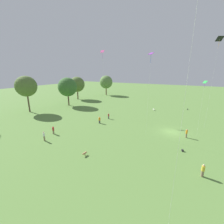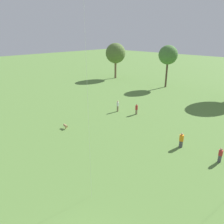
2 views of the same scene
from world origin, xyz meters
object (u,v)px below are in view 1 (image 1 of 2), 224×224
(person_4, at_px, (187,133))
(picnic_bag_0, at_px, (188,109))
(person_3, at_px, (44,136))
(dog_1, at_px, (84,153))
(person_2, at_px, (203,171))
(kite_4, at_px, (219,43))
(picnic_bag_1, at_px, (183,150))
(person_5, at_px, (100,120))
(person_1, at_px, (53,130))
(kite_0, at_px, (151,59))
(kite_3, at_px, (204,86))
(kite_7, at_px, (102,55))
(dog_0, at_px, (154,109))
(person_0, at_px, (109,116))

(person_4, xyz_separation_m, picnic_bag_0, (24.49, 0.94, -0.73))
(person_3, distance_m, dog_1, 9.90)
(person_2, distance_m, kite_4, 25.03)
(person_2, height_order, picnic_bag_1, person_2)
(person_4, height_order, person_5, person_4)
(person_5, bearing_deg, picnic_bag_0, -11.04)
(person_5, bearing_deg, picnic_bag_1, -79.18)
(person_1, relative_size, kite_0, 0.11)
(person_2, distance_m, picnic_bag_0, 36.11)
(kite_3, xyz_separation_m, kite_7, (5.32, 25.02, 6.96))
(person_1, bearing_deg, kite_7, 52.86)
(kite_7, xyz_separation_m, dog_1, (-21.32, -9.89, -16.57))
(picnic_bag_0, bearing_deg, person_5, 144.09)
(dog_0, bearing_deg, person_1, 15.86)
(person_4, height_order, kite_0, kite_0)
(kite_4, relative_size, picnic_bag_1, 47.09)
(person_3, relative_size, dog_1, 2.17)
(kite_3, relative_size, dog_0, 14.07)
(kite_0, relative_size, picnic_bag_0, 36.33)
(dog_1, bearing_deg, person_4, -128.32)
(person_1, bearing_deg, kite_4, -0.49)
(dog_1, bearing_deg, kite_0, -112.22)
(person_1, height_order, kite_4, kite_4)
(person_3, height_order, kite_0, kite_0)
(person_1, relative_size, dog_0, 2.15)
(kite_4, bearing_deg, kite_7, 19.09)
(person_1, xyz_separation_m, picnic_bag_0, (35.78, -23.39, -0.66))
(person_2, bearing_deg, kite_3, 166.09)
(person_1, height_order, kite_7, kite_7)
(person_0, relative_size, person_3, 0.86)
(kite_4, bearing_deg, dog_0, -20.37)
(kite_7, height_order, picnic_bag_0, kite_7)
(person_3, relative_size, dog_0, 2.35)
(person_0, height_order, person_5, person_5)
(person_0, distance_m, kite_3, 23.14)
(person_1, height_order, person_5, person_5)
(person_1, xyz_separation_m, person_3, (-3.03, -1.08, 0.10))
(person_1, bearing_deg, picnic_bag_1, -21.45)
(picnic_bag_0, bearing_deg, person_2, -174.62)
(person_2, height_order, kite_7, kite_7)
(kite_3, bearing_deg, dog_1, -48.24)
(person_3, xyz_separation_m, picnic_bag_0, (38.81, -22.30, -0.76))
(picnic_bag_0, height_order, picnic_bag_1, picnic_bag_0)
(person_0, relative_size, person_5, 0.92)
(kite_4, bearing_deg, picnic_bag_0, -58.07)
(person_0, distance_m, picnic_bag_0, 28.28)
(person_4, relative_size, dog_1, 2.12)
(person_2, distance_m, person_4, 11.72)
(person_5, distance_m, kite_7, 18.28)
(person_4, xyz_separation_m, person_5, (-1.19, 19.53, -0.07))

